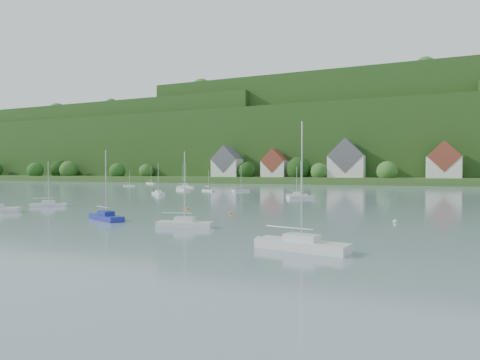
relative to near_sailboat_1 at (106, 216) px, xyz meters
The scene contains 15 objects.
far_shore_strip 165.45m from the near_sailboat_1, 89.17° to the left, with size 600.00×60.00×3.00m, color #32511E.
forested_ridge 235.08m from the near_sailboat_1, 89.32° to the left, with size 620.00×181.22×69.89m.
village_building_0 161.51m from the near_sailboat_1, 109.04° to the left, with size 14.00×10.40×16.00m.
village_building_1 157.09m from the near_sailboat_1, 100.14° to the left, with size 12.00×9.36×14.00m.
village_building_2 153.92m from the near_sailboat_1, 87.24° to the left, with size 16.00×11.44×18.00m.
village_building_3 158.92m from the near_sailboat_1, 72.62° to the left, with size 13.00×10.40×15.50m.
near_sailboat_1 is the anchor object (origin of this frame).
near_sailboat_3 11.89m from the near_sailboat_1, ahead, with size 6.06×2.77×7.89m.
near_sailboat_4 27.64m from the near_sailboat_1, 19.51° to the right, with size 7.30×3.36×9.52m.
near_sailboat_6 23.79m from the near_sailboat_1, 152.84° to the left, with size 5.35×4.49×7.43m.
mooring_buoy_1 22.57m from the near_sailboat_1, 16.38° to the right, with size 0.46×0.46×0.46m, color silver.
mooring_buoy_2 16.23m from the near_sailboat_1, 47.00° to the left, with size 0.47×0.47×0.47m, color orange.
mooring_buoy_3 15.50m from the near_sailboat_1, 81.47° to the left, with size 0.43×0.43×0.43m, color orange.
mooring_buoy_4 33.70m from the near_sailboat_1, 18.14° to the left, with size 0.49×0.49×0.49m, color silver.
far_sailboat_cluster 84.42m from the near_sailboat_1, 73.56° to the left, with size 188.69×78.13×8.71m.
Camera 1 is at (30.82, -4.01, 5.86)m, focal length 30.37 mm.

